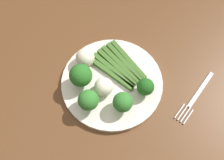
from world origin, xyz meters
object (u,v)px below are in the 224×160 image
asparagus_bundle (119,66)px  broccoli_front (123,102)px  cauliflower_outer_edge (104,87)px  dining_table (138,103)px  broccoli_back_right (81,76)px  plate (112,82)px  fork (196,97)px  broccoli_back (88,100)px  broccoli_right (145,87)px  cauliflower_front_left (85,58)px

asparagus_bundle → broccoli_front: bearing=142.1°
asparagus_bundle → cauliflower_outer_edge: size_ratio=3.41×
dining_table → broccoli_back_right: 0.21m
broccoli_front → cauliflower_outer_edge: bearing=-20.7°
broccoli_back_right → cauliflower_outer_edge: broccoli_back_right is taller
dining_table → broccoli_back_right: bearing=19.2°
plate → fork: 0.21m
plate → asparagus_bundle: size_ratio=1.65×
dining_table → asparagus_bundle: bearing=-20.0°
broccoli_back_right → broccoli_back: (-0.04, 0.05, -0.00)m
broccoli_right → cauliflower_front_left: size_ratio=1.06×
dining_table → broccoli_back: size_ratio=19.97×
cauliflower_front_left → fork: (-0.29, -0.03, -0.04)m
broccoli_front → broccoli_back: 0.08m
broccoli_right → fork: size_ratio=0.31×
asparagus_bundle → cauliflower_front_left: bearing=38.6°
broccoli_front → dining_table: bearing=-110.7°
plate → broccoli_right: size_ratio=5.03×
broccoli_back → plate: bearing=-105.3°
cauliflower_front_left → fork: bearing=-174.5°
broccoli_back_right → cauliflower_front_left: 0.06m
broccoli_front → cauliflower_outer_edge: (0.06, -0.02, -0.01)m
broccoli_back_right → broccoli_front: (-0.12, 0.02, -0.01)m
asparagus_bundle → cauliflower_front_left: (0.08, 0.02, 0.02)m
dining_table → asparagus_bundle: (0.08, -0.03, 0.12)m
broccoli_back_right → fork: 0.29m
plate → fork: size_ratio=1.55×
broccoli_right → cauliflower_outer_edge: bearing=21.8°
cauliflower_front_left → broccoli_back_right: bearing=108.0°
plate → cauliflower_front_left: (0.08, -0.02, 0.03)m
asparagus_bundle → broccoli_back_right: broccoli_back_right is taller
plate → broccoli_front: (-0.05, 0.05, 0.04)m
broccoli_back → asparagus_bundle: bearing=-100.2°
dining_table → plate: bearing=11.0°
asparagus_bundle → broccoli_back: bearing=104.5°
dining_table → plate: (0.08, 0.01, 0.11)m
dining_table → cauliflower_outer_edge: (0.08, 0.05, 0.14)m
broccoli_back → cauliflower_front_left: bearing=-59.4°
dining_table → fork: bearing=-164.9°
plate → broccoli_back: (0.02, 0.08, 0.04)m
broccoli_front → broccoli_back: broccoli_back is taller
fork → cauliflower_front_left: bearing=-69.8°
plate → broccoli_back_right: 0.09m
plate → broccoli_back: size_ratio=4.30×
broccoli_right → cauliflower_outer_edge: size_ratio=1.12×
asparagus_bundle → broccoli_back_right: (0.07, 0.08, 0.03)m
dining_table → fork: size_ratio=7.22×
asparagus_bundle → broccoli_front: (-0.05, 0.10, 0.03)m
broccoli_front → plate: bearing=-47.1°
plate → fork: (-0.21, -0.05, -0.01)m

